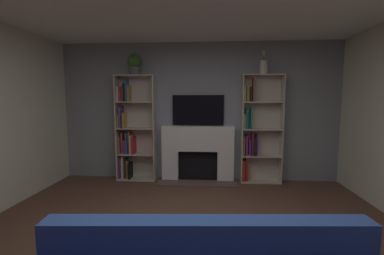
# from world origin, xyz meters

# --- Properties ---
(wall_back_accent) EXTENTS (5.37, 0.06, 2.61)m
(wall_back_accent) POSITION_xyz_m (0.00, 2.69, 1.31)
(wall_back_accent) COLOR gray
(wall_back_accent) RESTS_ON ground_plane
(fireplace) EXTENTS (1.45, 0.53, 1.05)m
(fireplace) POSITION_xyz_m (0.00, 2.54, 0.55)
(fireplace) COLOR white
(fireplace) RESTS_ON ground_plane
(tv) EXTENTS (0.97, 0.06, 0.57)m
(tv) POSITION_xyz_m (0.00, 2.63, 1.34)
(tv) COLOR black
(tv) RESTS_ON fireplace
(bookshelf_left) EXTENTS (0.74, 0.29, 2.00)m
(bookshelf_left) POSITION_xyz_m (-1.27, 2.56, 0.93)
(bookshelf_left) COLOR beige
(bookshelf_left) RESTS_ON ground_plane
(bookshelf_right) EXTENTS (0.74, 0.26, 2.00)m
(bookshelf_right) POSITION_xyz_m (1.09, 2.57, 0.98)
(bookshelf_right) COLOR beige
(bookshelf_right) RESTS_ON ground_plane
(potted_plant) EXTENTS (0.26, 0.26, 0.39)m
(potted_plant) POSITION_xyz_m (-1.18, 2.51, 2.21)
(potted_plant) COLOR #4D5758
(potted_plant) RESTS_ON bookshelf_left
(vase_with_flowers) EXTENTS (0.14, 0.14, 0.41)m
(vase_with_flowers) POSITION_xyz_m (1.18, 2.51, 2.13)
(vase_with_flowers) COLOR beige
(vase_with_flowers) RESTS_ON bookshelf_right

